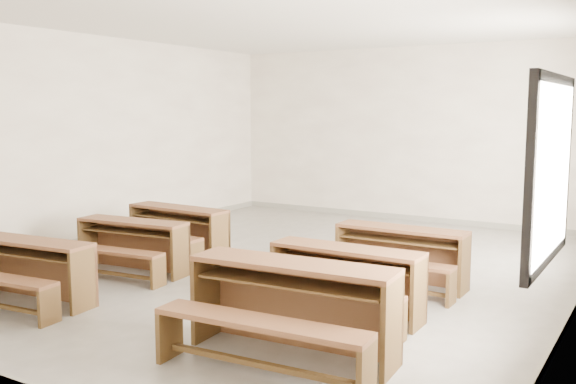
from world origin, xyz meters
The scene contains 7 objects.
room centered at (0.09, 0.00, 2.14)m, with size 8.50×8.50×3.20m.
desk_set_0 centered at (-1.57, -2.78, 0.40)m, with size 1.59×0.93×0.68m.
desk_set_1 centered at (-1.56, -1.27, 0.39)m, with size 1.57×0.93×0.67m.
desk_set_2 centered at (-1.66, -0.30, 0.41)m, with size 1.61×0.89×0.71m.
desk_set_3 centered at (1.60, -2.62, 0.47)m, with size 1.84×1.04×0.80m.
desk_set_4 centered at (1.52, -1.44, 0.41)m, with size 1.56×0.81×0.70m.
desk_set_5 centered at (1.58, -0.09, 0.40)m, with size 1.54×0.80×0.69m.
Camera 1 is at (4.27, -7.04, 2.07)m, focal length 40.00 mm.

